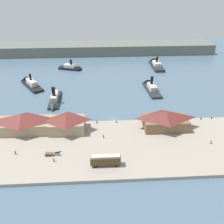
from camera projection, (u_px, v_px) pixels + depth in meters
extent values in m
plane|color=slate|center=(113.00, 119.00, 113.62)|extent=(320.00, 320.00, 0.00)
cube|color=#9E9384|center=(117.00, 146.00, 94.12)|extent=(110.00, 36.00, 1.20)
cube|color=gray|center=(114.00, 122.00, 110.23)|extent=(110.00, 0.80, 1.00)
cube|color=#998466|center=(24.00, 126.00, 101.50)|extent=(21.71, 9.75, 4.68)
pyramid|color=maroon|center=(22.00, 117.00, 99.56)|extent=(22.15, 10.24, 3.31)
cube|color=#998466|center=(67.00, 125.00, 101.66)|extent=(14.44, 9.94, 4.91)
pyramid|color=maroon|center=(66.00, 118.00, 99.97)|extent=(14.73, 10.44, 2.07)
cube|color=brown|center=(165.00, 123.00, 103.67)|extent=(18.10, 9.95, 4.65)
pyramid|color=maroon|center=(166.00, 115.00, 101.80)|extent=(18.46, 10.45, 3.05)
cube|color=#4C381E|center=(105.00, 160.00, 82.85)|extent=(10.14, 2.48, 2.70)
cube|color=beige|center=(105.00, 156.00, 82.07)|extent=(9.73, 1.74, 0.50)
cylinder|color=black|center=(116.00, 161.00, 84.99)|extent=(0.90, 0.18, 0.90)
cylinder|color=black|center=(116.00, 166.00, 82.83)|extent=(0.90, 0.18, 0.90)
cylinder|color=black|center=(95.00, 162.00, 84.61)|extent=(0.90, 0.18, 0.90)
cylinder|color=black|center=(95.00, 167.00, 82.45)|extent=(0.90, 0.18, 0.90)
cube|color=brown|center=(49.00, 154.00, 88.05)|extent=(2.92, 1.32, 0.50)
cylinder|color=#4C3828|center=(47.00, 153.00, 88.71)|extent=(1.20, 0.10, 1.20)
cylinder|color=#4C3828|center=(47.00, 155.00, 87.55)|extent=(1.20, 0.10, 1.20)
ellipsoid|color=black|center=(57.00, 153.00, 88.09)|extent=(2.00, 0.70, 0.90)
ellipsoid|color=black|center=(60.00, 151.00, 87.88)|extent=(0.70, 0.32, 0.44)
cylinder|color=black|center=(59.00, 154.00, 88.58)|extent=(0.16, 0.16, 1.00)
cylinder|color=black|center=(59.00, 154.00, 88.24)|extent=(0.16, 0.16, 1.00)
cylinder|color=black|center=(56.00, 154.00, 88.52)|extent=(0.16, 0.16, 1.00)
cylinder|color=black|center=(56.00, 154.00, 88.17)|extent=(0.16, 0.16, 1.00)
cylinder|color=#3D4C42|center=(211.00, 142.00, 94.32)|extent=(0.40, 0.40, 1.37)
sphere|color=#CCA889|center=(211.00, 141.00, 93.93)|extent=(0.25, 0.25, 0.25)
cylinder|color=#3D4C42|center=(15.00, 153.00, 88.76)|extent=(0.42, 0.42, 1.45)
sphere|color=#CCA889|center=(15.00, 151.00, 88.34)|extent=(0.27, 0.27, 0.27)
cylinder|color=#4C3D33|center=(54.00, 160.00, 85.20)|extent=(0.39, 0.39, 1.34)
sphere|color=#CCA889|center=(54.00, 158.00, 84.81)|extent=(0.25, 0.25, 0.25)
cylinder|color=#4C3D33|center=(103.00, 136.00, 97.90)|extent=(0.39, 0.39, 1.32)
sphere|color=#CCA889|center=(103.00, 135.00, 97.52)|extent=(0.24, 0.24, 0.24)
cylinder|color=black|center=(201.00, 119.00, 110.38)|extent=(0.44, 0.44, 0.90)
cylinder|color=black|center=(212.00, 118.00, 110.96)|extent=(0.44, 0.44, 0.90)
cylinder|color=black|center=(97.00, 122.00, 107.60)|extent=(0.44, 0.44, 0.90)
cylinder|color=black|center=(117.00, 122.00, 108.00)|extent=(0.44, 0.44, 0.90)
cube|color=#23282D|center=(157.00, 66.00, 176.30)|extent=(7.04, 22.40, 1.90)
cone|color=#23282D|center=(153.00, 61.00, 186.01)|extent=(5.99, 4.14, 5.90)
cube|color=silver|center=(157.00, 63.00, 175.34)|extent=(4.75, 9.41, 2.07)
cylinder|color=black|center=(157.00, 59.00, 174.23)|extent=(1.66, 1.66, 3.62)
cylinder|color=brown|center=(159.00, 64.00, 168.66)|extent=(0.24, 0.24, 5.62)
cube|color=black|center=(32.00, 86.00, 145.81)|extent=(16.80, 21.72, 1.40)
cone|color=black|center=(26.00, 80.00, 153.59)|extent=(6.61, 6.20, 5.32)
cube|color=silver|center=(31.00, 82.00, 144.81)|extent=(8.20, 10.23, 2.74)
cylinder|color=black|center=(30.00, 77.00, 143.68)|extent=(1.22, 1.22, 3.64)
cylinder|color=brown|center=(35.00, 84.00, 139.71)|extent=(0.24, 0.24, 4.51)
cube|color=#23282D|center=(152.00, 90.00, 140.55)|extent=(7.38, 22.48, 1.24)
cone|color=#23282D|center=(147.00, 83.00, 150.14)|extent=(5.50, 4.35, 5.23)
cube|color=beige|center=(152.00, 87.00, 139.64)|extent=(4.43, 9.39, 2.53)
cylinder|color=black|center=(152.00, 80.00, 139.27)|extent=(1.59, 1.59, 4.36)
cylinder|color=brown|center=(156.00, 90.00, 133.44)|extent=(0.24, 0.24, 4.35)
cube|color=#23282D|center=(55.00, 100.00, 129.19)|extent=(5.59, 20.66, 1.25)
cone|color=#23282D|center=(53.00, 109.00, 120.24)|extent=(4.66, 3.81, 4.58)
cube|color=beige|center=(55.00, 96.00, 128.20)|extent=(3.25, 10.34, 2.82)
cylinder|color=black|center=(53.00, 91.00, 124.84)|extent=(1.72, 1.72, 4.56)
cylinder|color=brown|center=(56.00, 90.00, 133.22)|extent=(0.24, 0.24, 4.29)
cube|color=black|center=(70.00, 68.00, 172.60)|extent=(16.40, 9.74, 1.58)
cone|color=black|center=(80.00, 69.00, 170.87)|extent=(4.11, 5.27, 4.62)
cube|color=silver|center=(70.00, 66.00, 171.72)|extent=(8.28, 5.69, 2.05)
cylinder|color=black|center=(71.00, 62.00, 170.17)|extent=(1.60, 1.60, 3.34)
cube|color=#60665B|center=(105.00, 48.00, 207.75)|extent=(180.00, 24.00, 8.00)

